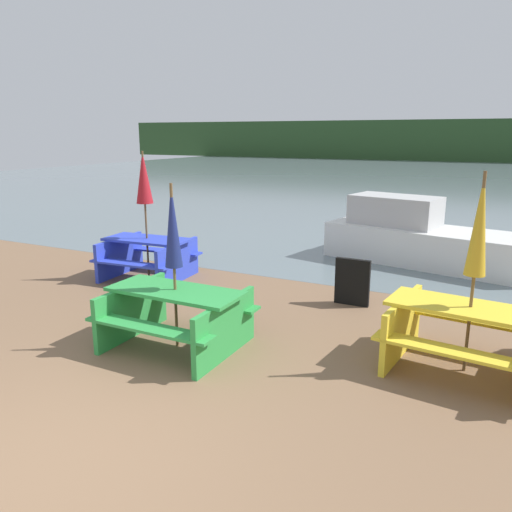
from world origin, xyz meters
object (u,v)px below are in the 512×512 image
at_px(boat, 420,239).
at_px(umbrella_crimson, 144,179).
at_px(picnic_table_yellow, 468,332).
at_px(signboard, 352,282).
at_px(picnic_table_blue, 148,255).
at_px(picnic_table_green, 176,312).
at_px(umbrella_navy, 173,228).
at_px(umbrella_gold, 479,227).

bearing_deg(boat, umbrella_crimson, -129.45).
relative_size(picnic_table_yellow, signboard, 2.56).
bearing_deg(umbrella_crimson, picnic_table_blue, 180.00).
distance_m(picnic_table_blue, umbrella_crimson, 1.41).
relative_size(picnic_table_green, picnic_table_yellow, 0.90).
relative_size(umbrella_navy, umbrella_crimson, 0.88).
bearing_deg(umbrella_navy, umbrella_gold, 15.22).
bearing_deg(umbrella_crimson, picnic_table_yellow, -14.04).
height_order(picnic_table_yellow, signboard, picnic_table_yellow).
relative_size(picnic_table_green, boat, 0.40).
bearing_deg(umbrella_crimson, umbrella_gold, -14.04).
distance_m(picnic_table_blue, umbrella_navy, 3.45).
height_order(picnic_table_yellow, picnic_table_blue, picnic_table_yellow).
bearing_deg(picnic_table_green, umbrella_crimson, 134.66).
relative_size(umbrella_gold, signboard, 3.04).
bearing_deg(picnic_table_blue, umbrella_crimson, 0.00).
bearing_deg(umbrella_gold, boat, 104.71).
bearing_deg(picnic_table_green, umbrella_navy, 104.04).
relative_size(umbrella_gold, umbrella_navy, 1.09).
bearing_deg(boat, signboard, -87.07).
bearing_deg(signboard, umbrella_gold, -42.35).
xyz_separation_m(picnic_table_green, picnic_table_blue, (-2.30, 2.33, -0.01)).
bearing_deg(umbrella_gold, picnic_table_yellow, -90.00).
bearing_deg(picnic_table_yellow, umbrella_crimson, 165.96).
bearing_deg(picnic_table_blue, umbrella_gold, -14.04).
bearing_deg(umbrella_navy, umbrella_crimson, 134.66).
xyz_separation_m(picnic_table_yellow, signboard, (-1.80, 1.65, -0.09)).
distance_m(picnic_table_green, umbrella_crimson, 3.56).
bearing_deg(boat, picnic_table_yellow, -63.48).
distance_m(picnic_table_yellow, picnic_table_blue, 5.84).
height_order(umbrella_crimson, boat, umbrella_crimson).
distance_m(picnic_table_green, umbrella_navy, 1.08).
height_order(picnic_table_blue, boat, boat).
height_order(picnic_table_green, umbrella_crimson, umbrella_crimson).
height_order(umbrella_gold, signboard, umbrella_gold).
bearing_deg(boat, umbrella_navy, -97.69).
bearing_deg(picnic_table_blue, signboard, 3.39).
relative_size(umbrella_navy, signboard, 2.78).
height_order(picnic_table_green, picnic_table_blue, picnic_table_blue).
bearing_deg(boat, umbrella_gold, -63.48).
distance_m(picnic_table_green, picnic_table_yellow, 3.48).
bearing_deg(umbrella_gold, umbrella_crimson, 165.96).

